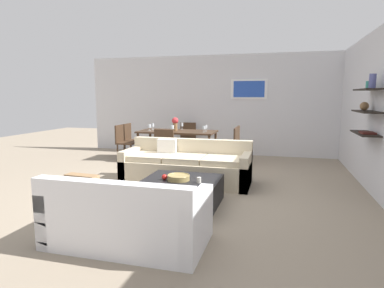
{
  "coord_description": "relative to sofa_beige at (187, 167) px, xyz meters",
  "views": [
    {
      "loc": [
        1.52,
        -5.31,
        1.6
      ],
      "look_at": [
        0.03,
        0.2,
        0.75
      ],
      "focal_mm": 30.3,
      "sensor_mm": 36.0,
      "label": 1
    }
  ],
  "objects": [
    {
      "name": "dining_chair_left_near",
      "position": [
        -2.13,
        1.7,
        0.21
      ],
      "size": [
        0.44,
        0.44,
        0.88
      ],
      "color": "#422D1E",
      "rests_on": "ground"
    },
    {
      "name": "wine_glass_foot",
      "position": [
        -0.79,
        1.52,
        0.58
      ],
      "size": [
        0.08,
        0.08,
        0.17
      ],
      "color": "silver",
      "rests_on": "dining_table"
    },
    {
      "name": "back_wall_unit",
      "position": [
        0.42,
        3.19,
        1.06
      ],
      "size": [
        8.4,
        0.09,
        2.7
      ],
      "color": "silver",
      "rests_on": "ground"
    },
    {
      "name": "wine_glass_right_near",
      "position": [
        -0.09,
        1.79,
        0.56
      ],
      "size": [
        0.07,
        0.07,
        0.15
      ],
      "color": "silver",
      "rests_on": "dining_table"
    },
    {
      "name": "dining_chair_right_near",
      "position": [
        0.56,
        1.7,
        0.21
      ],
      "size": [
        0.44,
        0.44,
        0.88
      ],
      "color": "#422D1E",
      "rests_on": "ground"
    },
    {
      "name": "dining_chair_foot",
      "position": [
        -0.79,
        1.05,
        0.21
      ],
      "size": [
        0.44,
        0.44,
        0.88
      ],
      "color": "#422D1E",
      "rests_on": "ground"
    },
    {
      "name": "candle_jar",
      "position": [
        0.57,
        -1.33,
        0.13
      ],
      "size": [
        0.06,
        0.06,
        0.08
      ],
      "primitive_type": "cylinder",
      "color": "silver",
      "rests_on": "coffee_table"
    },
    {
      "name": "coffee_table",
      "position": [
        0.27,
        -1.23,
        -0.1
      ],
      "size": [
        1.11,
        1.05,
        0.38
      ],
      "color": "black",
      "rests_on": "ground"
    },
    {
      "name": "dining_chair_right_far",
      "position": [
        0.56,
        2.1,
        0.21
      ],
      "size": [
        0.44,
        0.44,
        0.88
      ],
      "color": "#422D1E",
      "rests_on": "ground"
    },
    {
      "name": "sofa_beige",
      "position": [
        0.0,
        0.0,
        0.0
      ],
      "size": [
        2.33,
        0.9,
        0.78
      ],
      "color": "beige",
      "rests_on": "ground"
    },
    {
      "name": "wine_glass_head",
      "position": [
        -0.79,
        2.29,
        0.58
      ],
      "size": [
        0.06,
        0.06,
        0.17
      ],
      "color": "silver",
      "rests_on": "dining_table"
    },
    {
      "name": "right_wall_shelf_unit",
      "position": [
        3.14,
        0.26,
        1.06
      ],
      "size": [
        0.34,
        8.2,
        2.7
      ],
      "color": "silver",
      "rests_on": "ground"
    },
    {
      "name": "wine_glass_right_far",
      "position": [
        -0.09,
        2.01,
        0.56
      ],
      "size": [
        0.06,
        0.06,
        0.15
      ],
      "color": "silver",
      "rests_on": "dining_table"
    },
    {
      "name": "apple_on_coffee_table",
      "position": [
        0.03,
        -1.29,
        0.13
      ],
      "size": [
        0.08,
        0.08,
        0.08
      ],
      "primitive_type": "sphere",
      "color": "red",
      "rests_on": "coffee_table"
    },
    {
      "name": "loveseat_white",
      "position": [
        0.08,
        -2.6,
        0.0
      ],
      "size": [
        1.69,
        0.9,
        0.78
      ],
      "color": "white",
      "rests_on": "ground"
    },
    {
      "name": "dining_chair_head",
      "position": [
        -0.79,
        2.76,
        0.21
      ],
      "size": [
        0.44,
        0.44,
        0.88
      ],
      "color": "#422D1E",
      "rests_on": "ground"
    },
    {
      "name": "decorative_bowl",
      "position": [
        0.24,
        -1.26,
        0.13
      ],
      "size": [
        0.33,
        0.33,
        0.08
      ],
      "color": "#99844C",
      "rests_on": "coffee_table"
    },
    {
      "name": "ground_plane",
      "position": [
        0.11,
        -0.34,
        -0.29
      ],
      "size": [
        18.0,
        18.0,
        0.0
      ],
      "primitive_type": "plane",
      "color": "gray"
    },
    {
      "name": "wine_glass_left_near",
      "position": [
        -1.48,
        1.79,
        0.57
      ],
      "size": [
        0.08,
        0.08,
        0.15
      ],
      "color": "silver",
      "rests_on": "dining_table"
    },
    {
      "name": "wine_glass_left_far",
      "position": [
        -1.48,
        2.01,
        0.57
      ],
      "size": [
        0.06,
        0.06,
        0.16
      ],
      "color": "silver",
      "rests_on": "dining_table"
    },
    {
      "name": "centerpiece_vase",
      "position": [
        -0.86,
        1.95,
        0.65
      ],
      "size": [
        0.16,
        0.16,
        0.33
      ],
      "color": "olive",
      "rests_on": "dining_table"
    },
    {
      "name": "dining_chair_left_far",
      "position": [
        -2.13,
        2.1,
        0.21
      ],
      "size": [
        0.44,
        0.44,
        0.88
      ],
      "color": "#422D1E",
      "rests_on": "ground"
    },
    {
      "name": "dining_table",
      "position": [
        -0.79,
        1.9,
        0.39
      ],
      "size": [
        1.89,
        0.89,
        0.75
      ],
      "color": "#422D1E",
      "rests_on": "ground"
    }
  ]
}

